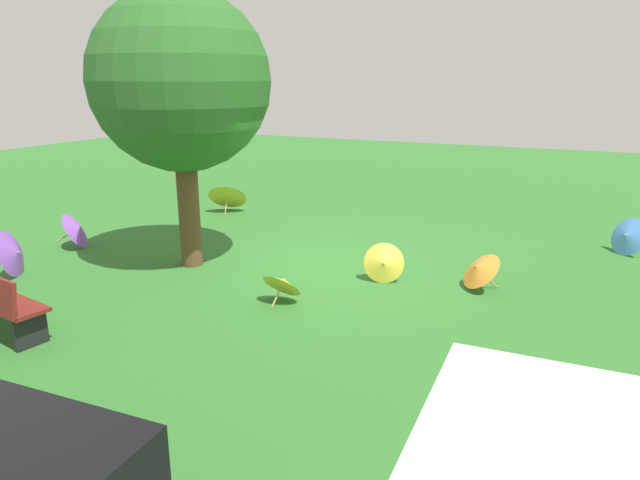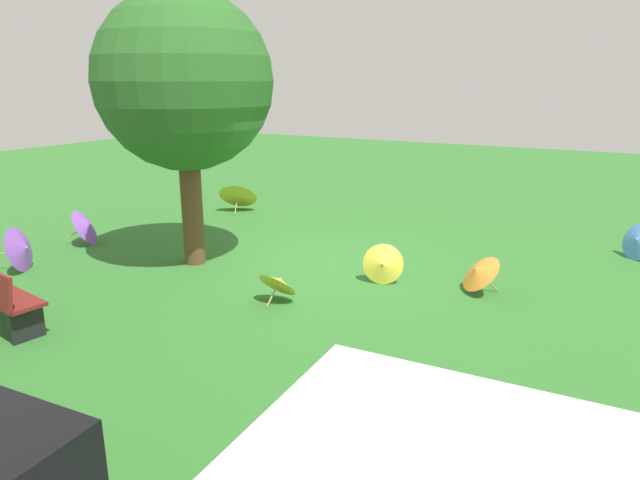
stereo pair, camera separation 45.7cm
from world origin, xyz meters
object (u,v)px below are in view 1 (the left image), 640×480
Objects in this scene: shade_tree at (181,83)px; parasol_yellow_0 at (228,194)px; parasol_purple_1 at (78,229)px; parasol_yellow_1 at (384,263)px; parasol_purple_0 at (14,253)px; parasol_yellow_3 at (283,283)px; parasol_orange_0 at (479,269)px; parasol_blue_0 at (627,236)px.

parasol_yellow_0 is (1.77, -3.70, -2.65)m from shade_tree.
parasol_purple_1 is (2.63, 0.08, -2.72)m from shade_tree.
shade_tree reaches higher than parasol_yellow_1.
parasol_yellow_0 is 1.30× the size of parasol_purple_1.
parasol_yellow_3 is at bearing -168.86° from parasol_purple_0.
parasol_yellow_1 is at bearing -170.09° from shade_tree.
shade_tree is 5.12× the size of parasol_purple_1.
parasol_purple_1 is (7.38, 0.97, 0.02)m from parasol_orange_0.
parasol_purple_1 is at bearing 6.35° from parasol_yellow_1.
parasol_yellow_0 is at bearing -94.96° from parasol_purple_0.
parasol_orange_0 is 0.97× the size of parasol_purple_1.
parasol_orange_0 is (-4.75, -0.89, -2.73)m from shade_tree.
parasol_purple_0 is at bearing 20.45° from parasol_orange_0.
parasol_blue_0 is at bearing -150.17° from shade_tree.
parasol_purple_1 reaches higher than parasol_orange_0.
parasol_purple_1 is at bearing 22.95° from parasol_blue_0.
parasol_blue_0 is (-2.13, -3.06, 0.01)m from parasol_orange_0.
parasol_orange_0 is 1.07× the size of parasol_blue_0.
parasol_yellow_0 is at bearing -64.44° from shade_tree.
shade_tree is 5.32× the size of parasol_purple_0.
shade_tree is 7.14× the size of parasol_yellow_3.
parasol_purple_0 is 1.22× the size of parasol_yellow_1.
parasol_yellow_3 is (-4.05, 4.54, -0.13)m from parasol_yellow_0.
parasol_purple_1 is at bearing -8.68° from parasol_yellow_3.
parasol_yellow_0 is at bearing -102.72° from parasol_purple_1.
parasol_purple_0 is 0.99× the size of parasol_orange_0.
parasol_yellow_0 reaches higher than parasol_purple_0.
parasol_yellow_0 is at bearing 1.57° from parasol_blue_0.
parasol_orange_0 is 0.75× the size of parasol_yellow_0.
parasol_yellow_1 reaches higher than parasol_yellow_3.
parasol_purple_0 reaches higher than parasol_yellow_3.
parasol_purple_1 is at bearing 77.28° from parasol_yellow_0.
parasol_blue_0 is 1.26× the size of parasol_yellow_3.
shade_tree is at bearing 115.56° from parasol_yellow_0.
parasol_yellow_3 is at bearing 53.53° from parasol_yellow_1.
parasol_blue_0 is (-8.65, -0.24, -0.07)m from parasol_yellow_0.
parasol_purple_1 is (0.38, -1.64, -0.03)m from parasol_purple_0.
shade_tree is at bearing 10.56° from parasol_orange_0.
parasol_yellow_1 is at bearing 12.09° from parasol_orange_0.
parasol_blue_0 is 0.90× the size of parasol_purple_1.
parasol_blue_0 is at bearing -157.05° from parasol_purple_1.
parasol_yellow_0 is at bearing -48.20° from parasol_yellow_3.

